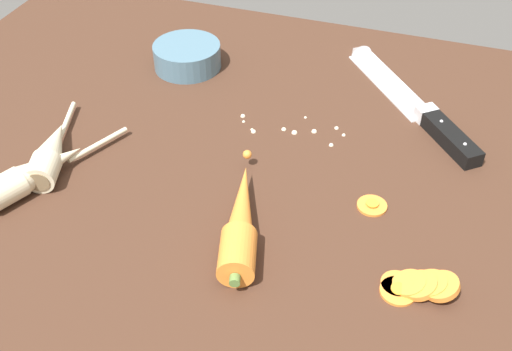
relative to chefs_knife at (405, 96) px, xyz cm
name	(u,v)px	position (x,y,z in cm)	size (l,w,h in cm)	color
ground_plane	(261,186)	(-15.30, -24.04, -2.65)	(120.00, 90.00, 4.00)	#42281C
chefs_knife	(405,96)	(0.00, 0.00, 0.00)	(24.66, 28.94, 4.18)	silver
whole_carrot	(241,221)	(-14.15, -35.04, 1.45)	(8.85, 21.76, 4.20)	orange
parsnip_front	(35,173)	(-42.09, -35.24, 1.33)	(10.88, 20.57, 4.00)	beige
parsnip_mid_left	(51,152)	(-42.59, -30.84, 1.33)	(8.18, 18.58, 4.00)	beige
carrot_slice_stack	(420,285)	(7.10, -36.72, 0.21)	(8.31, 4.25, 2.85)	orange
carrot_slice_stray_near	(372,205)	(-0.21, -25.39, -0.29)	(3.77, 3.77, 0.70)	orange
carrot_slice_stray_mid	(398,290)	(4.99, -37.81, -0.29)	(4.02, 4.02, 0.70)	orange
prep_bowl	(187,55)	(-35.44, -1.85, 1.50)	(11.00, 11.00, 4.00)	slate
mince_crumbs	(291,128)	(-14.21, -13.28, -0.30)	(15.86, 6.37, 0.84)	beige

